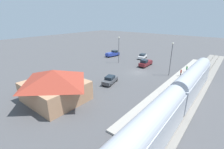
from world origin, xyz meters
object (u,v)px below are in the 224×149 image
Objects in this scene: sedan_charcoal at (110,80)px; light_pole_near_platform at (171,55)px; station_building at (55,85)px; pickup_maroon at (146,63)px; pedestrian_waiting_far at (181,72)px; pickup_blue at (113,54)px; sedan_white at (142,56)px; light_pole_lot_center at (119,47)px; pedestrian_on_platform at (187,68)px.

light_pole_near_platform is (-8.35, -13.32, 4.25)m from sedan_charcoal.
station_building reaches higher than pickup_maroon.
pickup_blue reaches higher than pedestrian_waiting_far.
station_building is 2.20× the size of sedan_charcoal.
pickup_maroon reaches higher than sedan_charcoal.
light_pole_near_platform is (-23.73, 7.35, 4.10)m from pickup_blue.
light_pole_lot_center is (3.49, 9.42, 4.24)m from sedan_white.
sedan_white is at bearing -39.46° from light_pole_near_platform.
pedestrian_on_platform is 21.15m from sedan_charcoal.
sedan_charcoal is (-5.00, 24.31, 0.00)m from sedan_white.
pedestrian_waiting_far is 0.21× the size of light_pole_lot_center.
pickup_maroon is 0.95× the size of pickup_blue.
pickup_maroon is 15.86m from pickup_blue.
pedestrian_on_platform is at bearing -94.12° from pedestrian_waiting_far.
station_building is 27.42m from light_pole_near_platform.
sedan_charcoal is at bearing 101.62° from sedan_white.
station_building is at bearing 61.39° from pedestrian_waiting_far.
light_pole_lot_center reaches higher than pedestrian_on_platform.
light_pole_lot_center reaches higher than pickup_maroon.
pickup_blue is at bearing -5.98° from pedestrian_on_platform.
pedestrian_waiting_far is at bearing -169.62° from light_pole_near_platform.
sedan_white is (2.15, -35.92, -2.04)m from station_building.
pickup_blue is (10.38, 3.64, 0.15)m from sedan_white.
pickup_blue is at bearing -17.20° from light_pole_near_platform.
sedan_white is (16.30, -6.44, -0.40)m from pedestrian_on_platform.
light_pole_lot_center is at bearing -3.17° from pedestrian_waiting_far.
station_building reaches higher than sedan_charcoal.
sedan_charcoal is at bearing 126.65° from pickup_blue.
station_building is 32.74m from pedestrian_on_platform.
sedan_white is at bearing -86.57° from station_building.
light_pole_lot_center reaches higher than sedan_charcoal.
pedestrian_waiting_far is 19.91m from light_pole_lot_center.
pickup_blue is at bearing -68.78° from station_building.
pedestrian_waiting_far reaches higher than sedan_charcoal.
sedan_white is at bearing -33.26° from pedestrian_waiting_far.
light_pole_near_platform reaches higher than sedan_white.
sedan_white is 0.58× the size of light_pole_lot_center.
pickup_blue is (26.68, -2.80, -0.25)m from pedestrian_on_platform.
station_building is 2.23× the size of sedan_white.
pickup_maroon is at bearing -22.73° from light_pole_near_platform.
sedan_charcoal is at bearing 57.69° from pedestrian_on_platform.
sedan_charcoal is 17.66m from light_pole_lot_center.
pickup_blue is at bearing 19.34° from sedan_white.
pedestrian_on_platform is at bearing -171.44° from light_pole_lot_center.
light_pole_near_platform reaches higher than light_pole_lot_center.
pedestrian_on_platform is at bearing 174.02° from pickup_blue.
sedan_white is (16.01, -10.50, -0.40)m from pedestrian_waiting_far.
station_building is 1.85× the size of pickup_blue.
station_building is 1.29× the size of light_pole_lot_center.
pedestrian_on_platform reaches higher than sedan_white.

